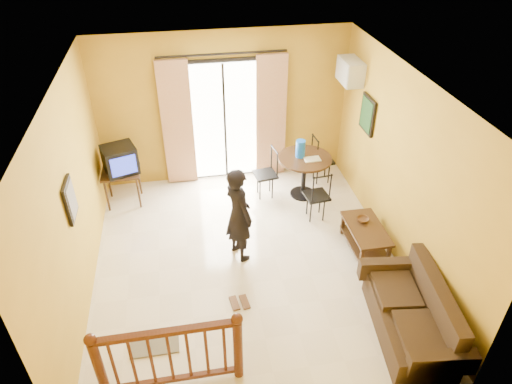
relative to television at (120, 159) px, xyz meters
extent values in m
plane|color=beige|center=(1.87, -1.90, -0.88)|extent=(5.00, 5.00, 0.00)
plane|color=white|center=(1.87, -1.90, 1.92)|extent=(5.00, 5.00, 0.00)
plane|color=#B78C23|center=(1.87, 0.60, 0.52)|extent=(4.50, 0.00, 4.50)
plane|color=#B78C23|center=(1.87, -4.40, 0.52)|extent=(4.50, 0.00, 4.50)
plane|color=#B78C23|center=(-0.38, -1.90, 0.52)|extent=(0.00, 5.00, 5.00)
plane|color=#B78C23|center=(4.12, -1.90, 0.52)|extent=(0.00, 5.00, 5.00)
cube|color=black|center=(1.87, 0.59, 0.27)|extent=(1.34, 0.03, 2.34)
cube|color=white|center=(1.87, 0.55, 0.27)|extent=(1.20, 0.04, 2.20)
cube|color=black|center=(1.87, 0.53, 0.27)|extent=(0.04, 0.02, 2.20)
cube|color=beige|center=(1.02, 0.50, 0.32)|extent=(0.55, 0.08, 2.35)
cube|color=beige|center=(2.72, 0.50, 0.32)|extent=(0.55, 0.08, 2.35)
cylinder|color=black|center=(1.87, 0.50, 1.54)|extent=(2.20, 0.04, 0.04)
cube|color=black|center=(-0.03, 0.00, -0.26)|extent=(0.64, 0.54, 0.04)
cylinder|color=black|center=(-0.30, -0.21, -0.57)|extent=(0.04, 0.04, 0.62)
cylinder|color=black|center=(0.24, -0.21, -0.57)|extent=(0.04, 0.04, 0.62)
cylinder|color=black|center=(-0.30, 0.22, -0.57)|extent=(0.04, 0.04, 0.62)
cylinder|color=black|center=(0.24, 0.22, -0.57)|extent=(0.04, 0.04, 0.62)
cube|color=black|center=(0.00, 0.00, 0.00)|extent=(0.65, 0.62, 0.48)
cube|color=#2333D4|center=(0.08, -0.23, 0.00)|extent=(0.40, 0.15, 0.34)
cube|color=black|center=(-0.35, -2.10, 0.67)|extent=(0.04, 0.42, 0.52)
cube|color=#534E47|center=(-0.33, -2.10, 0.67)|extent=(0.01, 0.34, 0.44)
cylinder|color=black|center=(3.17, -0.33, -0.11)|extent=(0.94, 0.94, 0.04)
cylinder|color=black|center=(3.17, -0.33, -0.50)|extent=(0.08, 0.08, 0.77)
cylinder|color=black|center=(3.17, -0.33, -0.87)|extent=(0.46, 0.46, 0.03)
cylinder|color=blue|center=(3.09, -0.28, 0.06)|extent=(0.17, 0.17, 0.31)
cube|color=beige|center=(3.27, -0.43, -0.08)|extent=(0.29, 0.19, 0.02)
cube|color=silver|center=(3.97, 0.05, 1.27)|extent=(0.30, 0.60, 0.40)
cube|color=gray|center=(3.82, 0.05, 1.27)|extent=(0.02, 0.56, 0.36)
cube|color=black|center=(4.09, -0.60, 0.77)|extent=(0.04, 0.50, 0.60)
cube|color=black|center=(4.06, -0.60, 0.77)|extent=(0.01, 0.42, 0.52)
cube|color=black|center=(3.72, -1.95, -0.48)|extent=(0.52, 0.94, 0.04)
cube|color=black|center=(3.72, -1.95, -0.75)|extent=(0.48, 0.90, 0.03)
cube|color=black|center=(3.51, -2.36, -0.68)|extent=(0.05, 0.05, 0.40)
cube|color=black|center=(3.93, -2.36, -0.68)|extent=(0.05, 0.05, 0.40)
cube|color=black|center=(3.51, -1.53, -0.68)|extent=(0.05, 0.05, 0.40)
cube|color=black|center=(3.93, -1.53, -0.68)|extent=(0.05, 0.05, 0.40)
imported|color=#4F311B|center=(3.72, -1.78, -0.43)|extent=(0.22, 0.22, 0.06)
cube|color=#302112|center=(3.67, -3.57, -0.69)|extent=(0.96, 1.62, 0.38)
cube|color=#302112|center=(3.96, -3.57, -0.35)|extent=(0.37, 1.55, 0.53)
cube|color=#302112|center=(3.67, -4.32, -0.48)|extent=(0.78, 0.25, 0.29)
cube|color=#302112|center=(3.67, -2.82, -0.48)|extent=(0.78, 0.25, 0.29)
cube|color=#302112|center=(3.62, -3.90, -0.47)|extent=(0.60, 0.69, 0.10)
cube|color=#302112|center=(3.62, -3.23, -0.47)|extent=(0.60, 0.69, 0.10)
imported|color=black|center=(1.78, -1.73, -0.11)|extent=(0.57, 0.66, 1.54)
cylinder|color=#471E0F|center=(-0.03, -3.80, -0.42)|extent=(0.11, 0.11, 0.92)
cylinder|color=#471E0F|center=(1.47, -3.80, -0.42)|extent=(0.11, 0.11, 0.92)
sphere|color=#471E0F|center=(-0.03, -3.80, 0.09)|extent=(0.13, 0.13, 0.13)
sphere|color=#471E0F|center=(1.47, -3.80, 0.09)|extent=(0.13, 0.13, 0.13)
cube|color=#471E0F|center=(0.72, -3.80, 0.04)|extent=(1.55, 0.08, 0.06)
cube|color=#471E0F|center=(0.72, -3.80, -0.78)|extent=(1.55, 0.06, 0.05)
cube|color=#615D4D|center=(0.49, -3.18, -0.87)|extent=(0.60, 0.40, 0.02)
cube|color=#4F311B|center=(1.56, -2.72, -0.87)|extent=(0.13, 0.26, 0.03)
cube|color=#4F311B|center=(1.70, -2.72, -0.87)|extent=(0.13, 0.26, 0.03)
camera|label=1|loc=(1.10, -6.99, 3.93)|focal=32.00mm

